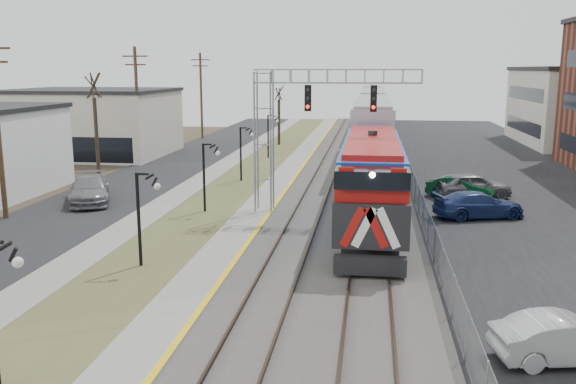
# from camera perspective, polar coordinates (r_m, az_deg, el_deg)

# --- Properties ---
(street_west) EXTENTS (7.00, 120.00, 0.04)m
(street_west) POSITION_cam_1_polar(r_m,az_deg,el_deg) (44.48, -14.71, 0.54)
(street_west) COLOR black
(street_west) RESTS_ON ground
(sidewalk) EXTENTS (2.00, 120.00, 0.08)m
(sidewalk) POSITION_cam_1_polar(r_m,az_deg,el_deg) (42.97, -9.16, 0.43)
(sidewalk) COLOR gray
(sidewalk) RESTS_ON ground
(grass_median) EXTENTS (4.00, 120.00, 0.06)m
(grass_median) POSITION_cam_1_polar(r_m,az_deg,el_deg) (42.20, -5.26, 0.31)
(grass_median) COLOR #4B522C
(grass_median) RESTS_ON ground
(platform) EXTENTS (2.00, 120.00, 0.24)m
(platform) POSITION_cam_1_polar(r_m,az_deg,el_deg) (41.62, -1.23, 0.33)
(platform) COLOR gray
(platform) RESTS_ON ground
(ballast_bed) EXTENTS (8.00, 120.00, 0.20)m
(ballast_bed) POSITION_cam_1_polar(r_m,az_deg,el_deg) (41.15, 5.66, 0.12)
(ballast_bed) COLOR #595651
(ballast_bed) RESTS_ON ground
(parking_lot) EXTENTS (16.00, 120.00, 0.04)m
(parking_lot) POSITION_cam_1_polar(r_m,az_deg,el_deg) (42.49, 22.05, -0.42)
(parking_lot) COLOR black
(parking_lot) RESTS_ON ground
(platform_edge) EXTENTS (0.24, 120.00, 0.01)m
(platform_edge) POSITION_cam_1_polar(r_m,az_deg,el_deg) (41.47, -0.03, 0.47)
(platform_edge) COLOR gold
(platform_edge) RESTS_ON platform
(track_near) EXTENTS (1.58, 120.00, 0.15)m
(track_near) POSITION_cam_1_polar(r_m,az_deg,el_deg) (41.24, 2.89, 0.43)
(track_near) COLOR #2D2119
(track_near) RESTS_ON ballast_bed
(track_far) EXTENTS (1.58, 120.00, 0.15)m
(track_far) POSITION_cam_1_polar(r_m,az_deg,el_deg) (41.09, 7.76, 0.30)
(track_far) COLOR #2D2119
(track_far) RESTS_ON ballast_bed
(train) EXTENTS (3.00, 85.85, 5.33)m
(train) POSITION_cam_1_polar(r_m,az_deg,el_deg) (67.29, 7.88, 6.88)
(train) COLOR #1543AF
(train) RESTS_ON ground
(signal_gantry) EXTENTS (9.00, 1.07, 8.15)m
(signal_gantry) POSITION_cam_1_polar(r_m,az_deg,el_deg) (33.69, 0.61, 7.10)
(signal_gantry) COLOR gray
(signal_gantry) RESTS_ON ground
(lampposts) EXTENTS (0.14, 62.14, 4.00)m
(lampposts) POSITION_cam_1_polar(r_m,az_deg,el_deg) (26.15, -13.56, -2.45)
(lampposts) COLOR black
(lampposts) RESTS_ON ground
(fence) EXTENTS (0.04, 120.00, 1.60)m
(fence) POSITION_cam_1_polar(r_m,az_deg,el_deg) (41.09, 11.54, 0.92)
(fence) COLOR gray
(fence) RESTS_ON ground
(bare_trees) EXTENTS (12.30, 42.30, 5.95)m
(bare_trees) POSITION_cam_1_polar(r_m,az_deg,el_deg) (48.10, -14.40, 4.59)
(bare_trees) COLOR #382D23
(bare_trees) RESTS_ON ground
(car_lot_b) EXTENTS (4.32, 2.23, 1.35)m
(car_lot_b) POSITION_cam_1_polar(r_m,az_deg,el_deg) (19.20, 24.63, -12.51)
(car_lot_b) COLOR #BDBDBD
(car_lot_b) RESTS_ON ground
(car_lot_d) EXTENTS (5.37, 3.38, 1.45)m
(car_lot_d) POSITION_cam_1_polar(r_m,az_deg,el_deg) (35.31, 17.40, -1.21)
(car_lot_d) COLOR navy
(car_lot_d) RESTS_ON ground
(car_lot_e) EXTENTS (5.14, 2.98, 1.64)m
(car_lot_e) POSITION_cam_1_polar(r_m,az_deg,el_deg) (40.57, 16.89, 0.55)
(car_lot_e) COLOR slate
(car_lot_e) RESTS_ON ground
(car_lot_f) EXTENTS (4.43, 2.88, 1.38)m
(car_lot_f) POSITION_cam_1_polar(r_m,az_deg,el_deg) (40.32, 15.82, 0.36)
(car_lot_f) COLOR #0C3D20
(car_lot_f) RESTS_ON ground
(car_street_b) EXTENTS (4.37, 6.09, 1.64)m
(car_street_b) POSITION_cam_1_polar(r_m,az_deg,el_deg) (39.51, -18.08, 0.19)
(car_street_b) COLOR slate
(car_street_b) RESTS_ON ground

